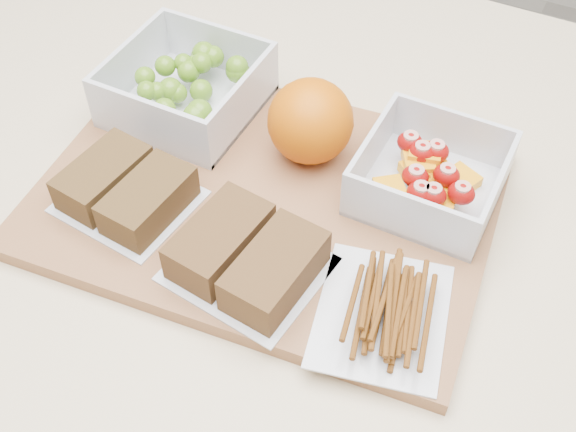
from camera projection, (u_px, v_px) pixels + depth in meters
name	position (u px, v px, depth m)	size (l,w,h in m)	color
counter	(287.00, 429.00, 1.02)	(1.20, 0.90, 0.90)	beige
cutting_board	(266.00, 200.00, 0.69)	(0.42, 0.30, 0.02)	#92613C
grape_container	(190.00, 87.00, 0.74)	(0.14, 0.14, 0.06)	silver
fruit_container	(429.00, 178.00, 0.67)	(0.13, 0.13, 0.05)	silver
orange	(310.00, 121.00, 0.68)	(0.08, 0.08, 0.08)	#CF5C04
sandwich_bag_left	(126.00, 189.00, 0.66)	(0.12, 0.11, 0.04)	silver
sandwich_bag_center	(247.00, 256.00, 0.61)	(0.14, 0.12, 0.04)	silver
pretzel_bag	(383.00, 306.00, 0.58)	(0.13, 0.15, 0.03)	silver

